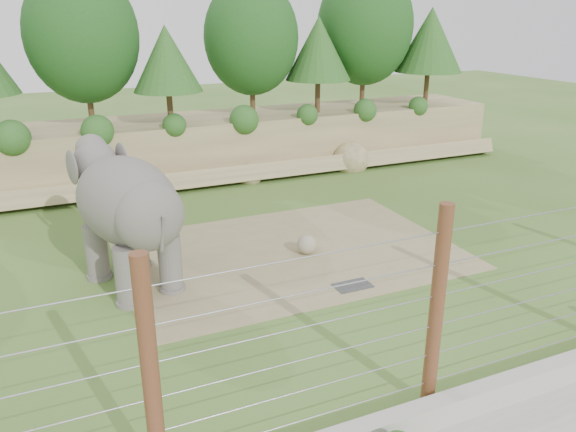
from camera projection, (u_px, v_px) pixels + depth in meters
name	position (u px, v px, depth m)	size (l,w,h in m)	color
ground	(319.00, 299.00, 14.45)	(90.00, 90.00, 0.00)	#436627
back_embankment	(201.00, 85.00, 24.20)	(30.00, 5.52, 8.77)	#846F50
dirt_patch	(290.00, 252.00, 17.21)	(10.00, 7.00, 0.02)	#8D8359
drain_grate	(353.00, 285.00, 15.07)	(1.00, 0.60, 0.03)	#262628
elephant	(129.00, 221.00, 14.60)	(1.95, 4.54, 3.68)	slate
stone_ball	(307.00, 244.00, 17.00)	(0.60, 0.60, 0.60)	gray
retaining_wall	(445.00, 409.00, 10.07)	(26.00, 0.35, 0.50)	#A8A59C
barrier_fence	(436.00, 311.00, 9.89)	(20.26, 0.26, 4.00)	brown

